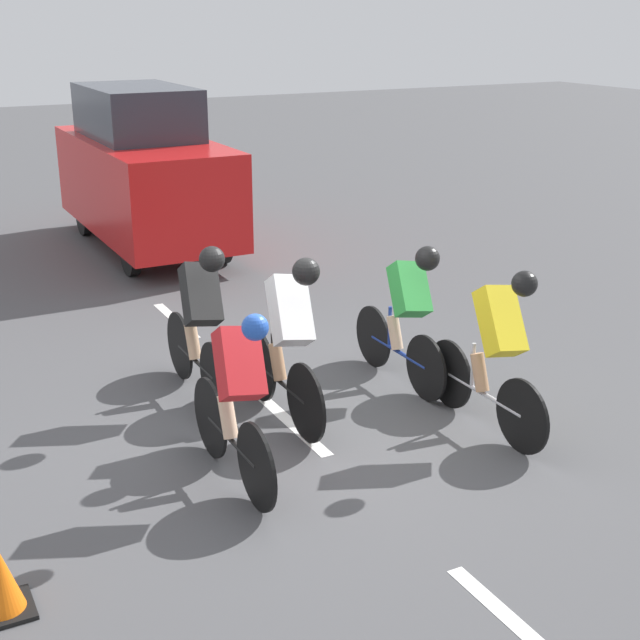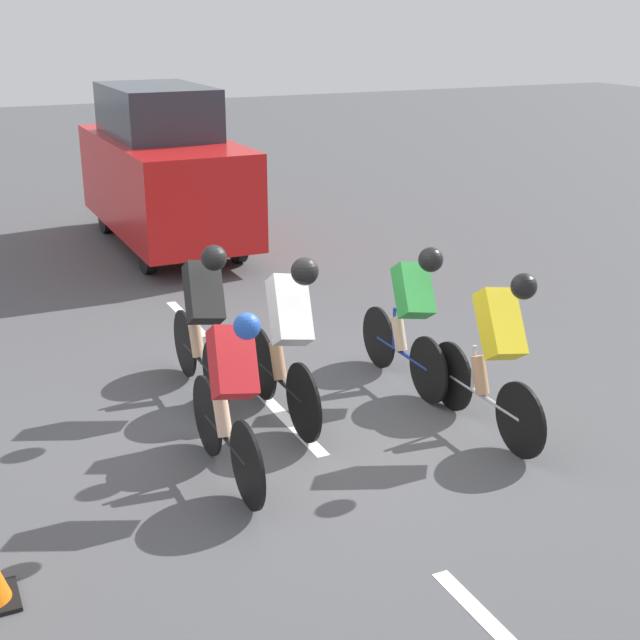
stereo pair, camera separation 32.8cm
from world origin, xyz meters
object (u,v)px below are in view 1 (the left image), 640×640
Objects in this scene: cyclist_yellow at (496,346)px; cyclist_white at (288,335)px; cyclist_black at (200,317)px; cyclist_green at (407,310)px; support_car at (144,171)px; cyclist_red at (237,395)px.

cyclist_white is (1.50, -1.00, 0.03)m from cyclist_yellow.
cyclist_black is at bearing -59.90° from cyclist_white.
cyclist_green is 6.48m from support_car.
cyclist_black reaches higher than cyclist_red.
cyclist_black is 5.95m from support_car.
cyclist_green is 1.41m from cyclist_white.
support_car is at bearing -101.94° from cyclist_red.
cyclist_white is 1.00m from cyclist_black.
cyclist_black is at bearing -101.09° from cyclist_red.
support_car is at bearing -84.38° from cyclist_yellow.
cyclist_white is at bearing 83.57° from support_car.
cyclist_yellow is at bearing 146.39° from cyclist_white.
support_car reaches higher than cyclist_green.
cyclist_white is at bearing 120.10° from cyclist_black.
cyclist_yellow is at bearing 175.81° from cyclist_red.
support_car is (-0.75, -6.66, 0.37)m from cyclist_white.
support_car is (0.64, -6.44, 0.42)m from cyclist_green.
cyclist_black reaches higher than cyclist_green.
cyclist_white is 6.72m from support_car.
cyclist_yellow is 1.04× the size of cyclist_green.
support_car reaches higher than cyclist_white.
cyclist_white reaches higher than cyclist_red.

